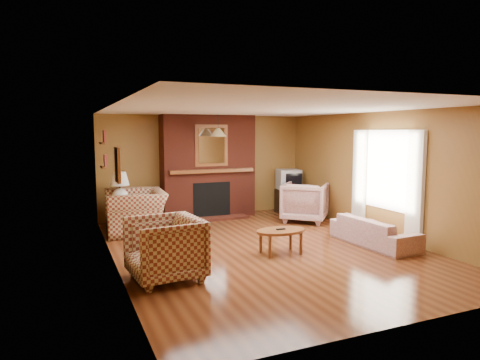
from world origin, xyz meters
name	(u,v)px	position (x,y,z in m)	size (l,w,h in m)	color
floor	(264,248)	(0.00, 0.00, 0.00)	(6.50, 6.50, 0.00)	#4A2210
ceiling	(265,109)	(0.00, 0.00, 2.40)	(6.50, 6.50, 0.00)	white
wall_back	(205,166)	(0.00, 3.25, 1.20)	(6.50, 6.50, 0.00)	olive
wall_front	(407,213)	(0.00, -3.25, 1.20)	(6.50, 6.50, 0.00)	olive
wall_left	(113,187)	(-2.50, 0.00, 1.20)	(6.50, 6.50, 0.00)	olive
wall_right	(380,174)	(2.50, 0.00, 1.20)	(6.50, 6.50, 0.00)	olive
fireplace	(208,167)	(0.00, 2.98, 1.18)	(2.20, 0.82, 2.40)	#5A1F13
window_right	(386,179)	(2.45, -0.20, 1.13)	(0.10, 1.85, 2.00)	beige
bookshelf	(104,150)	(-2.44, 1.90, 1.67)	(0.09, 0.55, 0.71)	brown
botanical_print	(118,165)	(-2.47, -0.30, 1.55)	(0.05, 0.40, 0.50)	brown
pendant_light	(218,132)	(0.00, 2.30, 2.00)	(0.36, 0.36, 0.48)	black
plaid_loveseat	(136,211)	(-1.85, 2.11, 0.42)	(1.30, 1.13, 0.84)	maroon
plaid_armchair	(165,249)	(-1.95, -0.89, 0.43)	(0.93, 0.96, 0.87)	maroon
floral_sofa	(374,231)	(1.90, -0.57, 0.25)	(1.69, 0.66, 0.49)	#C5B398
floral_armchair	(305,202)	(1.84, 1.66, 0.44)	(0.93, 0.96, 0.88)	#C5B398
coffee_table	(281,233)	(0.10, -0.41, 0.35)	(0.85, 0.53, 0.43)	brown
side_table	(121,216)	(-2.10, 2.45, 0.28)	(0.41, 0.41, 0.55)	brown
table_lamp	(120,186)	(-2.10, 2.45, 0.91)	(0.39, 0.39, 0.64)	silver
tv_stand	(288,201)	(2.05, 2.80, 0.29)	(0.53, 0.48, 0.58)	black
crt_tv	(289,179)	(2.05, 2.79, 0.82)	(0.63, 0.63, 0.50)	#ADAFB5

